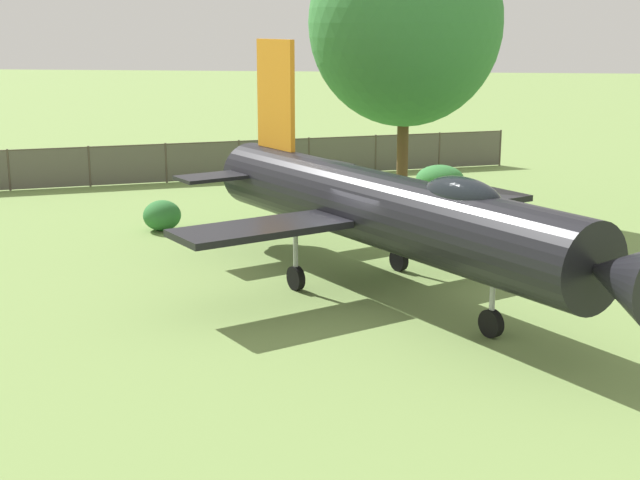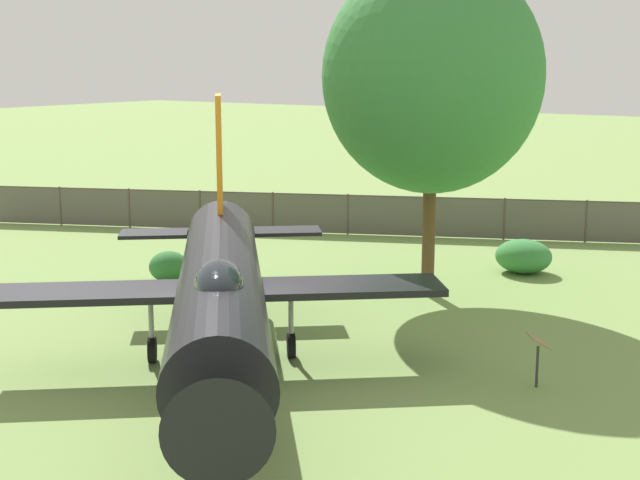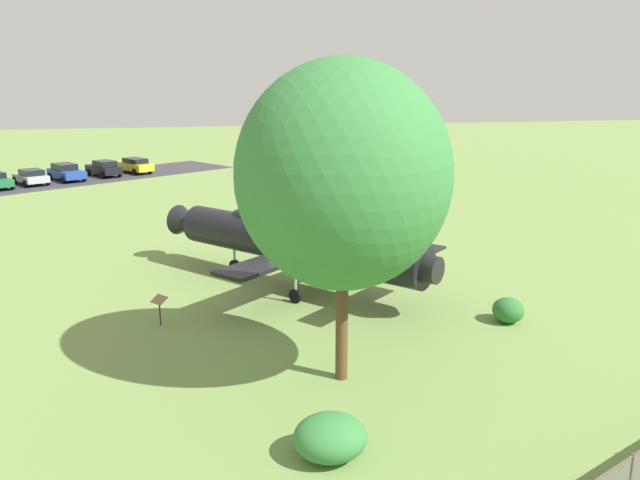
% 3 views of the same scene
% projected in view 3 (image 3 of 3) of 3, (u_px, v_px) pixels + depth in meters
% --- Properties ---
extents(ground_plane, '(200.00, 200.00, 0.00)m').
position_uv_depth(ground_plane, '(296.00, 287.00, 28.72)').
color(ground_plane, '#75934C').
extents(parking_strip, '(31.19, 24.53, 0.00)m').
position_uv_depth(parking_strip, '(69.00, 180.00, 58.73)').
color(parking_strip, '#38383D').
rests_on(parking_strip, ground_plane).
extents(display_jet, '(11.55, 12.72, 5.95)m').
position_uv_depth(display_jet, '(289.00, 241.00, 28.42)').
color(display_jet, black).
rests_on(display_jet, ground_plane).
extents(shade_tree, '(6.31, 6.30, 9.73)m').
position_uv_depth(shade_tree, '(343.00, 176.00, 18.46)').
color(shade_tree, brown).
rests_on(shade_tree, ground_plane).
extents(shrub_near_fence, '(1.18, 1.25, 0.96)m').
position_uv_depth(shrub_near_fence, '(508.00, 310.00, 24.51)').
color(shrub_near_fence, '#2D7033').
rests_on(shrub_near_fence, ground_plane).
extents(shrub_by_tree, '(1.84, 1.69, 1.10)m').
position_uv_depth(shrub_by_tree, '(330.00, 437.00, 15.70)').
color(shrub_by_tree, '#387F3D').
rests_on(shrub_by_tree, ground_plane).
extents(info_plaque, '(0.69, 0.71, 1.14)m').
position_uv_depth(info_plaque, '(159.00, 304.00, 24.10)').
color(info_plaque, '#333333').
rests_on(info_plaque, ground_plane).
extents(parked_car_yellow, '(4.14, 4.90, 1.48)m').
position_uv_depth(parked_car_yellow, '(134.00, 165.00, 63.08)').
color(parked_car_yellow, gold).
rests_on(parked_car_yellow, ground_plane).
extents(parked_car_black, '(3.74, 4.43, 1.52)m').
position_uv_depth(parked_car_black, '(104.00, 168.00, 60.87)').
color(parked_car_black, black).
rests_on(parked_car_black, ground_plane).
extents(parked_car_blue, '(3.98, 4.90, 1.52)m').
position_uv_depth(parked_car_blue, '(66.00, 172.00, 58.46)').
color(parked_car_blue, '#23429E').
rests_on(parked_car_blue, ground_plane).
extents(parked_car_silver, '(3.66, 4.41, 1.37)m').
position_uv_depth(parked_car_silver, '(31.00, 177.00, 56.09)').
color(parked_car_silver, '#B2B5BA').
rests_on(parked_car_silver, ground_plane).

